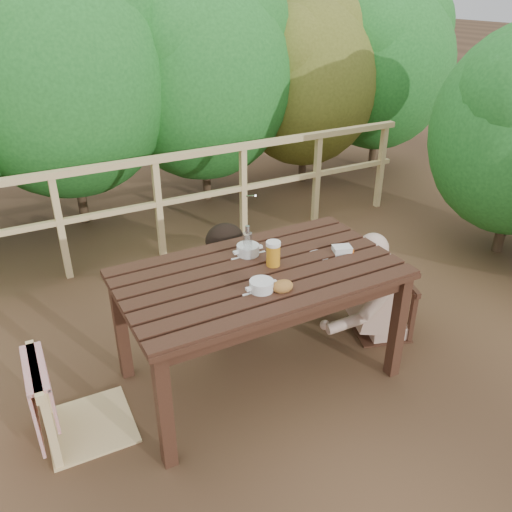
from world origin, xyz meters
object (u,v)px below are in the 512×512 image
chair_right (385,285)px  bottle (248,244)px  chair_left (77,359)px  woman (220,241)px  butter_tub (342,250)px  diner_right (392,251)px  bread_roll (283,286)px  chair_far (222,263)px  beer_glass (273,255)px  soup_far (248,251)px  table (260,325)px  soup_near (261,287)px

chair_right → bottle: bearing=-80.0°
chair_left → woman: woman is taller
butter_tub → woman: bearing=138.2°
chair_left → chair_right: bearing=-89.6°
woman → diner_right: bearing=151.2°
bottle → butter_tub: bearing=-18.9°
chair_left → diner_right: bearing=-89.6°
chair_left → bread_roll: 1.24m
chair_far → diner_right: bearing=-28.1°
diner_right → bottle: bearing=100.2°
beer_glass → chair_right: bearing=-0.5°
chair_far → woman: woman is taller
soup_far → butter_tub: soup_far is taller
table → chair_right: bearing=0.4°
chair_right → woman: 1.28m
chair_far → soup_near: 1.10m
diner_right → bread_roll: size_ratio=10.63×
soup_far → beer_glass: (0.07, -0.20, 0.05)m
soup_near → beer_glass: size_ratio=1.34×
soup_far → bread_roll: size_ratio=1.94×
table → soup_near: bearing=-116.3°
butter_tub → bottle: bearing=178.6°
woman → butter_tub: bearing=130.8°
woman → beer_glass: woman is taller
chair_left → bread_roll: (1.15, -0.33, 0.32)m
bread_roll → bottle: size_ratio=0.52×
soup_near → butter_tub: soup_near is taller
chair_right → bread_roll: 1.18m
chair_left → beer_glass: size_ratio=5.84×
chair_right → woman: bearing=-111.2°
chair_far → woman: (0.00, 0.02, 0.18)m
chair_left → chair_far: bearing=-57.6°
diner_right → soup_far: bearing=97.2°
chair_left → bread_roll: bearing=-104.2°
chair_right → table: bearing=-71.1°
diner_right → chair_left: bearing=107.2°
soup_near → butter_tub: (0.71, 0.18, -0.01)m
soup_far → bread_roll: bearing=-93.1°
bread_roll → bottle: bottle is taller
table → bread_roll: bread_roll is taller
chair_left → bread_roll: chair_left is taller
chair_far → woman: size_ratio=0.72×
chair_right → butter_tub: butter_tub is taller
woman → diner_right: diner_right is taller
chair_left → beer_glass: (1.25, -0.04, 0.38)m
soup_far → beer_glass: 0.22m
soup_near → chair_far: bearing=78.7°
woman → beer_glass: bearing=100.8°
table → beer_glass: size_ratio=9.79×
woman → bottle: woman is taller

